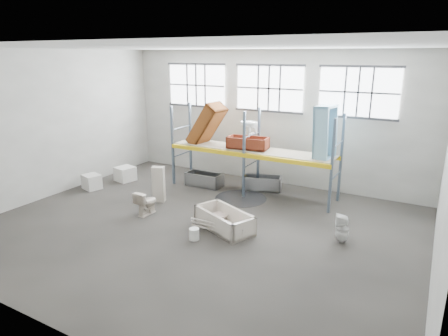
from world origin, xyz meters
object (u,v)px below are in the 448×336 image
Objects in this scene: rust_tub_flat at (248,143)px; blue_tub_upright at (325,133)px; steel_tub_right at (262,183)px; toilet_white at (342,229)px; carton_near at (92,182)px; toilet_beige at (146,202)px; bucket at (194,234)px; bathtub_beige at (224,220)px; steel_tub_left at (204,179)px; cistern_tall at (159,184)px.

blue_tub_upright is (2.66, 0.13, 0.57)m from rust_tub_flat.
rust_tub_flat reaches higher than steel_tub_right.
toilet_white is 1.24× the size of carton_near.
blue_tub_upright reaches higher than toilet_beige.
toilet_beige is at bearing 161.52° from bucket.
blue_tub_upright is at bearing -138.38° from toilet_beige.
bathtub_beige is at bearing -75.53° from rust_tub_flat.
blue_tub_upright is (4.37, 0.34, 2.14)m from steel_tub_left.
toilet_beige is 0.56× the size of steel_tub_right.
rust_tub_flat is 2.73m from blue_tub_upright.
rust_tub_flat is at bearing 96.08° from bucket.
bathtub_beige is 6.04m from carton_near.
steel_tub_left is 0.96× the size of rust_tub_flat.
carton_near is at bearing -106.25° from toilet_white.
carton_near is (-5.56, -3.01, 0.02)m from steel_tub_right.
rust_tub_flat is at bearing -114.76° from toilet_beige.
cistern_tall is at bearing -132.14° from steel_tub_right.
cistern_tall is at bearing 145.01° from bucket.
bathtub_beige reaches higher than steel_tub_right.
carton_near is at bearing -162.27° from bathtub_beige.
steel_tub_right is at bearing 26.88° from cistern_tall.
cistern_tall is at bearing -102.41° from steel_tub_left.
toilet_white is at bearing -166.73° from toilet_beige.
rust_tub_flat is (1.82, 3.43, 1.43)m from toilet_beige.
blue_tub_upright is 8.55m from carton_near.
rust_tub_flat is (-3.96, 2.41, 1.43)m from toilet_white.
rust_tub_flat is at bearing 7.04° from steel_tub_left.
blue_tub_upright is at bearing -169.99° from toilet_white.
bucket is at bearing -89.24° from steel_tub_right.
steel_tub_left is at bearing 33.78° from carton_near.
toilet_white reaches higher than toilet_beige.
bathtub_beige is at bearing -171.71° from toilet_beige.
toilet_white is at bearing -21.48° from cistern_tall.
rust_tub_flat is (-0.82, 3.20, 1.55)m from bathtub_beige.
toilet_beige is 1.16m from cistern_tall.
steel_tub_right is 6.32m from carton_near.
steel_tub_right is at bearing 171.21° from blue_tub_upright.
bucket is (-0.38, -0.99, -0.11)m from bathtub_beige.
cistern_tall is 6.14m from toilet_white.
bucket is at bearing -61.59° from steel_tub_left.
bathtub_beige is 2.93× the size of carton_near.
bucket is at bearing -83.92° from rust_tub_flat.
steel_tub_right is 1.68m from rust_tub_flat.
blue_tub_upright is at bearing -8.79° from steel_tub_right.
rust_tub_flat is at bearing 26.25° from cistern_tall.
carton_near is (-3.35, 0.90, -0.12)m from toilet_beige.
bathtub_beige is 2.36× the size of toilet_white.
steel_tub_left is at bearing 56.61° from cistern_tall.
steel_tub_right is 4.67m from bucket.
steel_tub_right is 4.33× the size of bucket.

